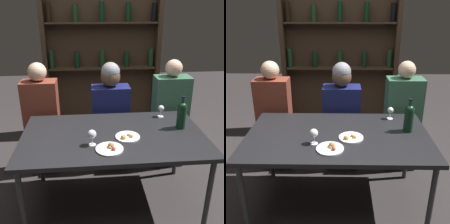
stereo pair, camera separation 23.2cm
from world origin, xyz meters
The scene contains 11 objects.
ground_plane centered at (0.00, 0.00, 0.00)m, with size 10.00×10.00×0.00m, color #332D2D.
dining_table centered at (0.00, 0.00, 0.69)m, with size 1.57×0.92×0.74m.
wine_rack_wall centered at (0.00, 1.66, 1.24)m, with size 1.59×0.21×2.41m.
wine_bottle centered at (0.61, 0.07, 0.87)m, with size 0.08×0.08×0.30m.
wine_glass_0 centered at (-0.19, -0.17, 0.83)m, with size 0.07×0.07×0.13m.
wine_glass_1 centered at (0.50, 0.34, 0.82)m, with size 0.06×0.06×0.12m.
food_plate_0 centered at (0.11, -0.08, 0.75)m, with size 0.21×0.21×0.04m.
food_plate_1 centered at (-0.05, -0.25, 0.75)m, with size 0.22×0.22×0.05m.
seated_person_left centered at (-0.71, 0.63, 0.59)m, with size 0.36×0.22×1.24m.
seated_person_center centered at (0.03, 0.63, 0.60)m, with size 0.40×0.22×1.23m.
seated_person_right centered at (0.70, 0.63, 0.59)m, with size 0.38×0.22×1.25m.
Camera 2 is at (0.04, -2.01, 1.78)m, focal length 42.00 mm.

